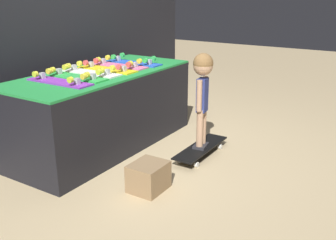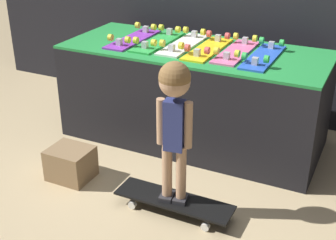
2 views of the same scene
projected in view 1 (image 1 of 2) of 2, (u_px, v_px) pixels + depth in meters
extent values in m
plane|color=tan|center=(144.00, 156.00, 3.82)|extent=(16.00, 16.00, 0.00)
cube|color=black|center=(47.00, 29.00, 4.06)|extent=(5.00, 0.10, 2.29)
cube|color=black|center=(102.00, 111.00, 3.95)|extent=(2.02, 0.84, 0.75)
cube|color=#23893D|center=(100.00, 73.00, 3.83)|extent=(2.02, 0.84, 0.02)
cube|color=purple|center=(60.00, 82.00, 3.40)|extent=(0.18, 0.64, 0.01)
cube|color=#B7B7BC|center=(42.00, 75.00, 3.49)|extent=(0.04, 0.04, 0.05)
cylinder|color=yellow|center=(49.00, 71.00, 3.54)|extent=(0.03, 0.05, 0.05)
cylinder|color=yellow|center=(35.00, 74.00, 3.42)|extent=(0.03, 0.05, 0.05)
cube|color=#B7B7BC|center=(77.00, 81.00, 3.28)|extent=(0.04, 0.04, 0.05)
cylinder|color=yellow|center=(83.00, 77.00, 3.33)|extent=(0.03, 0.05, 0.05)
cylinder|color=yellow|center=(70.00, 80.00, 3.21)|extent=(0.03, 0.05, 0.05)
cube|color=green|center=(76.00, 77.00, 3.58)|extent=(0.18, 0.64, 0.01)
cube|color=#B7B7BC|center=(59.00, 71.00, 3.67)|extent=(0.04, 0.04, 0.05)
cylinder|color=yellow|center=(65.00, 67.00, 3.72)|extent=(0.03, 0.05, 0.05)
cylinder|color=yellow|center=(53.00, 70.00, 3.60)|extent=(0.03, 0.05, 0.05)
cube|color=#B7B7BC|center=(93.00, 76.00, 3.46)|extent=(0.04, 0.04, 0.05)
cylinder|color=yellow|center=(99.00, 72.00, 3.51)|extent=(0.03, 0.05, 0.05)
cylinder|color=yellow|center=(87.00, 75.00, 3.39)|extent=(0.03, 0.05, 0.05)
cube|color=white|center=(90.00, 73.00, 3.76)|extent=(0.18, 0.64, 0.01)
cube|color=#B7B7BC|center=(74.00, 67.00, 3.85)|extent=(0.04, 0.04, 0.05)
cylinder|color=yellow|center=(79.00, 64.00, 3.91)|extent=(0.03, 0.05, 0.05)
cylinder|color=yellow|center=(68.00, 66.00, 3.78)|extent=(0.03, 0.05, 0.05)
cube|color=#B7B7BC|center=(107.00, 72.00, 3.64)|extent=(0.04, 0.04, 0.05)
cylinder|color=yellow|center=(112.00, 68.00, 3.69)|extent=(0.03, 0.05, 0.05)
cylinder|color=yellow|center=(102.00, 71.00, 3.57)|extent=(0.03, 0.05, 0.05)
cube|color=yellow|center=(107.00, 69.00, 3.91)|extent=(0.18, 0.64, 0.01)
cube|color=#B7B7BC|center=(91.00, 64.00, 4.01)|extent=(0.04, 0.04, 0.05)
cylinder|color=#D84C4C|center=(96.00, 61.00, 4.06)|extent=(0.03, 0.05, 0.05)
cylinder|color=#D84C4C|center=(86.00, 63.00, 3.94)|extent=(0.03, 0.05, 0.05)
cube|color=#B7B7BC|center=(124.00, 68.00, 3.80)|extent=(0.04, 0.04, 0.05)
cylinder|color=#D84C4C|center=(129.00, 65.00, 3.85)|extent=(0.03, 0.05, 0.05)
cylinder|color=#D84C4C|center=(119.00, 67.00, 3.73)|extent=(0.03, 0.05, 0.05)
cube|color=pink|center=(119.00, 66.00, 4.10)|extent=(0.18, 0.64, 0.01)
cube|color=#B7B7BC|center=(103.00, 61.00, 4.19)|extent=(0.04, 0.04, 0.05)
cylinder|color=yellow|center=(108.00, 57.00, 4.25)|extent=(0.03, 0.05, 0.05)
cylinder|color=yellow|center=(98.00, 60.00, 4.12)|extent=(0.03, 0.05, 0.05)
cube|color=#B7B7BC|center=(135.00, 65.00, 3.98)|extent=(0.04, 0.04, 0.05)
cylinder|color=yellow|center=(139.00, 61.00, 4.03)|extent=(0.03, 0.05, 0.05)
cylinder|color=yellow|center=(130.00, 63.00, 3.91)|extent=(0.03, 0.05, 0.05)
cube|color=blue|center=(133.00, 63.00, 4.25)|extent=(0.18, 0.64, 0.01)
cube|color=#B7B7BC|center=(118.00, 58.00, 4.35)|extent=(0.04, 0.04, 0.05)
cylinder|color=green|center=(122.00, 55.00, 4.40)|extent=(0.03, 0.05, 0.05)
cylinder|color=green|center=(114.00, 57.00, 4.28)|extent=(0.03, 0.05, 0.05)
cube|color=#B7B7BC|center=(149.00, 62.00, 4.14)|extent=(0.04, 0.04, 0.05)
cylinder|color=green|center=(153.00, 58.00, 4.19)|extent=(0.03, 0.05, 0.05)
cylinder|color=green|center=(145.00, 61.00, 4.07)|extent=(0.03, 0.05, 0.05)
cube|color=black|center=(201.00, 148.00, 3.79)|extent=(0.76, 0.21, 0.01)
cube|color=#B7B7BC|center=(212.00, 142.00, 4.00)|extent=(0.04, 0.04, 0.05)
cylinder|color=white|center=(204.00, 143.00, 4.06)|extent=(0.05, 0.03, 0.05)
cylinder|color=white|center=(220.00, 147.00, 3.97)|extent=(0.05, 0.03, 0.05)
cube|color=#B7B7BC|center=(188.00, 160.00, 3.60)|extent=(0.04, 0.04, 0.05)
cylinder|color=white|center=(180.00, 160.00, 3.65)|extent=(0.05, 0.03, 0.05)
cylinder|color=white|center=(196.00, 165.00, 3.56)|extent=(0.05, 0.03, 0.05)
cube|color=#2D2D33|center=(202.00, 144.00, 3.82)|extent=(0.10, 0.12, 0.03)
cylinder|color=tan|center=(203.00, 125.00, 3.76)|extent=(0.06, 0.06, 0.36)
cube|color=#2D2D33|center=(199.00, 147.00, 3.74)|extent=(0.10, 0.12, 0.03)
cylinder|color=tan|center=(200.00, 128.00, 3.68)|extent=(0.06, 0.06, 0.36)
cube|color=navy|center=(202.00, 95.00, 3.62)|extent=(0.13, 0.10, 0.31)
cylinder|color=tan|center=(205.00, 92.00, 3.69)|extent=(0.05, 0.05, 0.29)
cylinder|color=tan|center=(199.00, 96.00, 3.55)|extent=(0.05, 0.05, 0.29)
sphere|color=tan|center=(203.00, 66.00, 3.54)|extent=(0.18, 0.18, 0.18)
sphere|color=olive|center=(203.00, 63.00, 3.53)|extent=(0.18, 0.18, 0.18)
cube|color=#8E704C|center=(148.00, 177.00, 3.14)|extent=(0.29, 0.25, 0.23)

